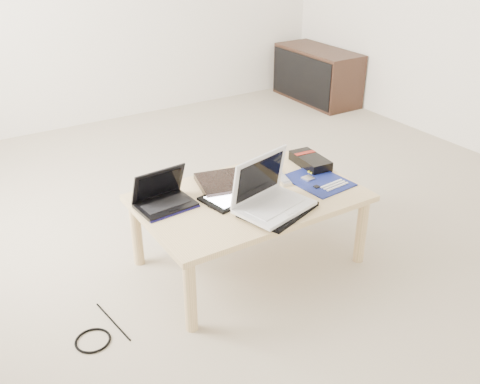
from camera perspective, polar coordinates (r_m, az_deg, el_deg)
ground at (r=3.39m, az=0.31°, el=-1.51°), size 4.00×4.00×0.00m
coffee_table at (r=2.69m, az=1.03°, el=-1.26°), size 1.10×0.70×0.40m
media_cabinet at (r=5.37m, az=8.17°, el=12.25°), size 0.41×0.90×0.50m
book at (r=2.76m, az=-1.17°, el=1.09°), size 0.36×0.33×0.03m
netbook at (r=2.58m, az=-8.16°, el=-0.66°), size 0.28×0.21×0.19m
tablet at (r=2.63m, az=-1.09°, el=-0.57°), size 0.29×0.24×0.01m
remote at (r=2.84m, az=4.35°, el=1.66°), size 0.10×0.21×0.02m
neoprene_sleeve at (r=2.53m, az=4.08°, el=-1.85°), size 0.40×0.34×0.02m
white_laptop at (r=2.51m, az=3.16°, el=-0.48°), size 0.39×0.32×0.25m
motherboard at (r=2.83m, az=8.36°, el=1.22°), size 0.28×0.34×0.01m
gpu_box at (r=3.00m, az=7.50°, el=3.31°), size 0.15×0.26×0.06m
cable_coil at (r=2.58m, az=-2.44°, el=-1.18°), size 0.11×0.11×0.01m
floor_cable_coil at (r=2.49m, az=-15.42°, el=-15.02°), size 0.19×0.19×0.01m
floor_cable_trail at (r=2.56m, az=-13.40°, el=-13.28°), size 0.05×0.31×0.01m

